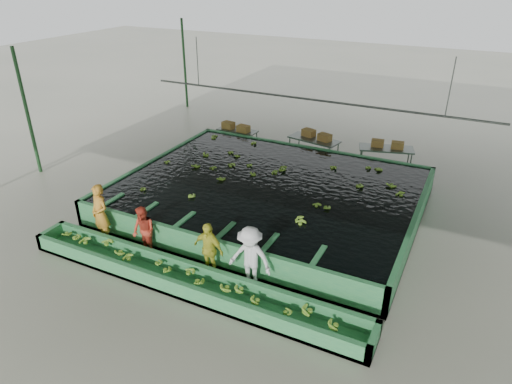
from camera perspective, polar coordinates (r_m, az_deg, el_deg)
The scene contains 21 objects.
ground at distance 15.00m, azimuth -0.86°, elevation -4.18°, with size 80.00×80.00×0.00m, color gray.
shed_roof at distance 13.16m, azimuth -1.01°, elevation 14.86°, with size 20.00×22.00×0.04m, color gray.
shed_posts at distance 13.89m, azimuth -0.92°, elevation 4.71°, with size 20.00×22.00×5.00m, color #224C26, non-canonical shape.
flotation_tank at distance 15.96m, azimuth 1.60°, elevation -0.32°, with size 10.00×8.00×0.90m, color #37894C, non-canonical shape.
tank_water at distance 15.79m, azimuth 1.62°, elevation 0.97°, with size 9.70×7.70×0.00m, color black.
sorting_trough at distance 12.33m, azimuth -8.70°, elevation -10.83°, with size 10.00×1.00×0.50m, color #37894C, non-canonical shape.
cableway_rail at distance 18.09m, azimuth 6.51°, elevation 11.46°, with size 0.08×0.08×14.00m, color #59605B.
rail_hanger_left at distance 20.08m, azimuth -7.33°, elevation 15.87°, with size 0.04×0.04×2.00m, color #59605B.
rail_hanger_right at distance 16.86m, azimuth 23.15°, elevation 11.93°, with size 0.04×0.04×2.00m, color #59605B.
worker_a at distance 14.53m, azimuth -18.87°, elevation -2.59°, with size 0.69×0.45×1.88m, color orange.
worker_b at distance 13.61m, azimuth -13.85°, elevation -4.81°, with size 0.74×0.58×1.52m, color red.
worker_c at distance 12.44m, azimuth -5.97°, elevation -7.13°, with size 0.94×0.39×1.61m, color yellow.
worker_d at distance 11.85m, azimuth -0.75°, elevation -8.28°, with size 1.17×0.67×1.81m, color silver.
packing_table_left at distance 21.32m, azimuth -2.32°, elevation 6.70°, with size 1.85×0.74×0.84m, color #59605B, non-canonical shape.
packing_table_mid at distance 19.94m, azimuth 7.18°, elevation 5.29°, with size 2.17×0.87×0.99m, color #59605B, non-canonical shape.
packing_table_right at distance 19.55m, azimuth 15.82°, elevation 4.00°, with size 2.15×0.86×0.98m, color #59605B, non-canonical shape.
box_stack_left at distance 21.16m, azimuth -2.54°, elevation 7.75°, with size 1.41×0.39×0.30m, color olive, non-canonical shape.
box_stack_mid at distance 19.82m, azimuth 7.55°, elevation 6.67°, with size 1.39×0.39×0.30m, color olive, non-canonical shape.
box_stack_right at distance 19.43m, azimuth 16.06°, elevation 5.39°, with size 1.28×0.36×0.28m, color olive, non-canonical shape.
floating_bananas at distance 16.45m, azimuth 2.80°, elevation 2.05°, with size 9.40×6.41×0.13m, color #74A72D, non-canonical shape.
trough_bananas at distance 12.24m, azimuth -8.75°, elevation -10.27°, with size 9.19×0.61×0.12m, color #74A72D, non-canonical shape.
Camera 1 is at (5.95, -11.42, 7.69)m, focal length 32.00 mm.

